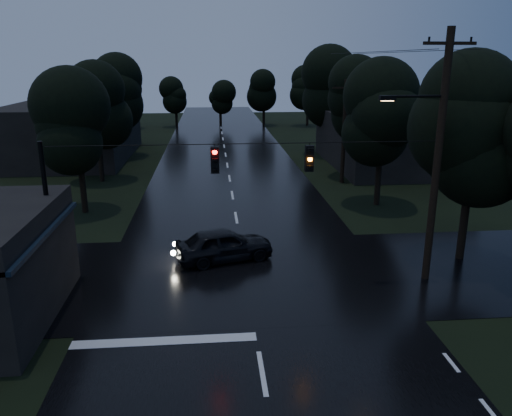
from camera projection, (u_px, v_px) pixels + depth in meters
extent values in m
cube|color=black|center=(230.00, 179.00, 38.46)|extent=(12.00, 120.00, 0.02)
cube|color=black|center=(246.00, 275.00, 21.28)|extent=(60.00, 9.00, 0.02)
cube|color=black|center=(46.00, 232.00, 16.91)|extent=(0.30, 7.00, 0.15)
cylinder|color=black|center=(13.00, 322.00, 14.51)|extent=(0.10, 0.10, 3.00)
cylinder|color=black|center=(69.00, 248.00, 20.24)|extent=(0.10, 0.10, 3.00)
cube|color=#EBA65E|center=(32.00, 269.00, 15.67)|extent=(0.06, 1.60, 0.50)
cube|color=#EBA65E|center=(57.00, 240.00, 18.25)|extent=(0.06, 1.20, 0.50)
cube|color=black|center=(390.00, 140.00, 42.85)|extent=(10.00, 14.00, 4.40)
cube|color=black|center=(74.00, 131.00, 46.10)|extent=(10.00, 16.00, 5.00)
cylinder|color=black|center=(437.00, 161.00, 19.54)|extent=(0.30, 0.30, 10.00)
cube|color=black|center=(450.00, 43.00, 18.28)|extent=(2.00, 0.12, 0.12)
cylinder|color=black|center=(416.00, 96.00, 18.73)|extent=(2.20, 0.10, 0.10)
cube|color=black|center=(388.00, 98.00, 18.65)|extent=(0.60, 0.25, 0.18)
cube|color=#FFB266|center=(387.00, 101.00, 18.68)|extent=(0.45, 0.18, 0.03)
cylinder|color=black|center=(344.00, 132.00, 36.19)|extent=(0.30, 0.30, 7.50)
cube|color=black|center=(346.00, 88.00, 35.29)|extent=(2.00, 0.12, 0.12)
cylinder|color=black|center=(49.00, 220.00, 18.83)|extent=(0.18, 0.18, 6.00)
cylinder|color=black|center=(247.00, 144.00, 18.67)|extent=(15.00, 0.03, 0.03)
cube|color=black|center=(215.00, 160.00, 18.74)|extent=(0.32, 0.25, 1.00)
sphere|color=#FF0C07|center=(215.00, 161.00, 18.60)|extent=(0.18, 0.18, 0.18)
cube|color=black|center=(309.00, 158.00, 19.05)|extent=(0.32, 0.25, 1.00)
sphere|color=orange|center=(310.00, 159.00, 18.90)|extent=(0.18, 0.18, 0.18)
cylinder|color=black|center=(463.00, 229.00, 22.69)|extent=(0.36, 0.36, 2.80)
sphere|color=black|center=(472.00, 156.00, 21.72)|extent=(4.48, 4.48, 4.48)
sphere|color=black|center=(476.00, 128.00, 21.38)|extent=(4.48, 4.48, 4.48)
sphere|color=black|center=(479.00, 100.00, 21.03)|extent=(4.48, 4.48, 4.48)
cylinder|color=black|center=(83.00, 192.00, 29.71)|extent=(0.36, 0.36, 2.45)
sphere|color=black|center=(78.00, 143.00, 28.86)|extent=(3.92, 3.92, 3.92)
sphere|color=black|center=(77.00, 125.00, 28.56)|extent=(3.92, 3.92, 3.92)
sphere|color=black|center=(75.00, 106.00, 28.26)|extent=(3.92, 3.92, 3.92)
cylinder|color=black|center=(101.00, 164.00, 37.27)|extent=(0.36, 0.36, 2.62)
sphere|color=black|center=(97.00, 121.00, 36.36)|extent=(4.20, 4.20, 4.20)
sphere|color=black|center=(96.00, 106.00, 36.03)|extent=(4.20, 4.20, 4.20)
sphere|color=black|center=(94.00, 90.00, 35.71)|extent=(4.20, 4.20, 4.20)
cylinder|color=black|center=(117.00, 142.00, 46.74)|extent=(0.36, 0.36, 2.80)
sphere|color=black|center=(114.00, 105.00, 45.76)|extent=(4.48, 4.48, 4.48)
sphere|color=black|center=(112.00, 92.00, 45.42)|extent=(4.48, 4.48, 4.48)
sphere|color=black|center=(111.00, 78.00, 45.08)|extent=(4.48, 4.48, 4.48)
cylinder|color=black|center=(378.00, 184.00, 31.22)|extent=(0.36, 0.36, 2.62)
sphere|color=black|center=(381.00, 134.00, 30.31)|extent=(4.20, 4.20, 4.20)
sphere|color=black|center=(383.00, 115.00, 29.99)|extent=(4.20, 4.20, 4.20)
sphere|color=black|center=(384.00, 96.00, 29.67)|extent=(4.20, 4.20, 4.20)
cylinder|color=black|center=(352.00, 159.00, 38.88)|extent=(0.36, 0.36, 2.80)
sphere|color=black|center=(355.00, 115.00, 37.91)|extent=(4.48, 4.48, 4.48)
sphere|color=black|center=(356.00, 99.00, 37.57)|extent=(4.48, 4.48, 4.48)
sphere|color=black|center=(357.00, 82.00, 37.22)|extent=(4.48, 4.48, 4.48)
cylinder|color=black|center=(330.00, 138.00, 48.45)|extent=(0.36, 0.36, 2.97)
sphere|color=black|center=(332.00, 100.00, 47.42)|extent=(4.76, 4.76, 4.76)
sphere|color=black|center=(332.00, 86.00, 47.05)|extent=(4.76, 4.76, 4.76)
sphere|color=black|center=(333.00, 72.00, 46.69)|extent=(4.76, 4.76, 4.76)
imported|color=black|center=(224.00, 245.00, 22.65)|extent=(4.76, 2.92, 1.51)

